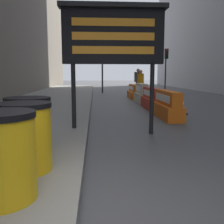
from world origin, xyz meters
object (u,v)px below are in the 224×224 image
jersey_barrier_red_striped (151,99)px  jersey_barrier_orange_far (167,106)px  traffic_cone_near (181,105)px  pedestrian_passerby (138,79)px  traffic_cone_mid (131,89)px  traffic_light_near_curb (102,57)px  jersey_barrier_orange_near (134,92)px  pedestrian_worker (140,81)px  traffic_light_far_side (166,60)px  barrel_drum_foreground (0,156)px  barrel_drum_back (28,125)px  barrel_drum_middle (24,137)px  jersey_barrier_cream (141,94)px  message_board (113,37)px

jersey_barrier_red_striped → jersey_barrier_orange_far: bearing=-90.0°
traffic_cone_near → pedestrian_passerby: 9.54m
traffic_cone_mid → traffic_light_near_curb: bearing=143.5°
traffic_cone_mid → pedestrian_passerby: (0.53, 0.26, 0.70)m
jersey_barrier_orange_near → traffic_cone_near: jersey_barrier_orange_near is taller
jersey_barrier_orange_far → pedestrian_worker: bearing=86.2°
jersey_barrier_red_striped → traffic_light_far_side: bearing=72.2°
jersey_barrier_orange_far → traffic_light_far_side: 14.93m
traffic_cone_mid → jersey_barrier_orange_far: bearing=-91.3°
jersey_barrier_orange_far → traffic_light_far_side: bearing=75.0°
barrel_drum_foreground → barrel_drum_back: 1.59m
traffic_cone_near → pedestrian_passerby: pedestrian_passerby is taller
traffic_light_near_curb → pedestrian_passerby: 3.19m
barrel_drum_foreground → pedestrian_passerby: pedestrian_passerby is taller
traffic_light_near_curb → barrel_drum_middle: bearing=-95.2°
jersey_barrier_red_striped → pedestrian_passerby: size_ratio=1.11×
jersey_barrier_cream → pedestrian_worker: pedestrian_worker is taller
barrel_drum_back → pedestrian_worker: size_ratio=0.52×
barrel_drum_back → traffic_light_far_side: size_ratio=0.25×
traffic_light_far_side → traffic_cone_mid: bearing=-130.5°
message_board → traffic_cone_near: message_board is taller
barrel_drum_back → pedestrian_passerby: pedestrian_passerby is taller
traffic_cone_near → traffic_light_far_side: size_ratio=0.19×
barrel_drum_back → traffic_light_far_side: 19.81m
traffic_cone_near → pedestrian_passerby: (0.02, 9.51, 0.74)m
jersey_barrier_orange_near → traffic_cone_mid: bearing=85.7°
message_board → barrel_drum_middle: bearing=-116.4°
jersey_barrier_orange_far → pedestrian_passerby: bearing=85.8°
jersey_barrier_orange_near → traffic_light_near_curb: traffic_light_near_curb is taller
barrel_drum_middle → pedestrian_worker: (3.77, 13.01, 0.39)m
traffic_cone_near → pedestrian_worker: bearing=91.5°
traffic_cone_near → barrel_drum_back: bearing=-129.9°
jersey_barrier_cream → traffic_cone_mid: (0.22, 5.34, -0.04)m
jersey_barrier_red_striped → jersey_barrier_cream: (0.00, 2.32, 0.04)m
jersey_barrier_red_striped → pedestrian_passerby: 7.99m
barrel_drum_back → jersey_barrier_orange_far: 5.31m
traffic_light_far_side → barrel_drum_middle: bearing=-110.2°
jersey_barrier_orange_far → traffic_light_near_curb: 11.86m
jersey_barrier_orange_far → traffic_light_far_side: traffic_light_far_side is taller
barrel_drum_foreground → traffic_cone_mid: 16.12m
pedestrian_worker → jersey_barrier_orange_near: bearing=-41.5°
pedestrian_worker → jersey_barrier_cream: bearing=-21.7°
barrel_drum_middle → jersey_barrier_cream: size_ratio=0.53×
jersey_barrier_orange_near → traffic_cone_mid: (0.22, 2.93, 0.02)m
barrel_drum_foreground → message_board: bearing=68.7°
traffic_cone_mid → traffic_cone_near: bearing=-86.8°
pedestrian_worker → traffic_cone_mid: bearing=176.9°
barrel_drum_foreground → traffic_light_far_side: 21.25m
traffic_light_near_curb → pedestrian_worker: bearing=-56.0°
message_board → pedestrian_passerby: message_board is taller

